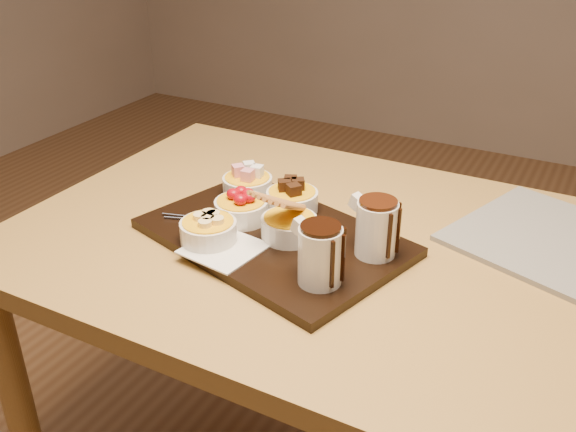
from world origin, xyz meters
The scene contains 12 objects.
dining_table centered at (0.00, 0.00, 0.65)m, with size 1.20×0.80×0.75m.
serving_board centered at (-0.10, -0.06, 0.76)m, with size 0.46×0.30×0.02m, color black.
napkin centered at (-0.15, -0.15, 0.77)m, with size 0.12×0.12×0.00m, color white.
bowl_marshmallows centered at (-0.23, 0.06, 0.79)m, with size 0.10×0.10×0.04m, color silver.
bowl_cake centered at (-0.12, 0.04, 0.79)m, with size 0.10×0.10×0.04m, color silver.
bowl_strawberries centered at (-0.18, -0.04, 0.79)m, with size 0.10×0.10×0.04m, color silver.
bowl_biscotti centered at (-0.07, -0.06, 0.79)m, with size 0.10×0.10×0.04m, color silver.
bowl_bananas centered at (-0.19, -0.14, 0.79)m, with size 0.10×0.10×0.04m, color silver.
pitcher_dark_chocolate centered at (0.04, -0.16, 0.82)m, with size 0.07×0.07×0.10m, color silver.
pitcher_milk_chocolate centered at (0.08, -0.04, 0.82)m, with size 0.07×0.07×0.10m, color silver.
fondue_skewers centered at (-0.20, -0.06, 0.77)m, with size 0.26×0.03×0.01m, color silver, non-canonical shape.
newspaper centered at (0.38, 0.17, 0.76)m, with size 0.39×0.31×0.01m, color beige.
Camera 1 is at (0.40, -0.93, 1.33)m, focal length 40.00 mm.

